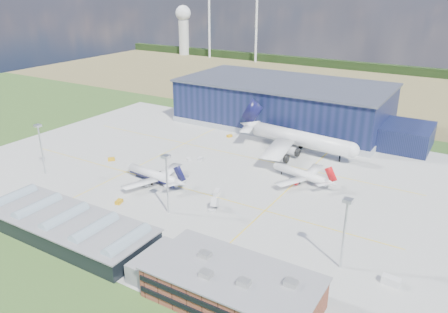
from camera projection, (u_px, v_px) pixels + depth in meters
ground at (193, 179)px, 191.11m from camera, size 600.00×600.00×0.00m
apron at (206, 171)px, 199.05m from camera, size 220.00×160.00×0.08m
farmland at (344, 86)px, 366.02m from camera, size 600.00×220.00×0.01m
treeline at (369, 67)px, 428.15m from camera, size 600.00×8.00×8.00m
horizon_dressing at (203, 27)px, 505.10m from camera, size 440.20×18.00×70.00m
hangar at (288, 106)px, 260.87m from camera, size 145.00×62.00×26.10m
ops_building at (232, 287)px, 115.06m from camera, size 46.00×23.00×10.90m
glass_concourse at (73, 228)px, 145.17m from camera, size 78.00×23.00×8.60m
light_mast_west at (40, 141)px, 190.61m from camera, size 2.60×2.60×23.00m
light_mast_center at (167, 175)px, 156.77m from camera, size 2.60×2.60×23.00m
light_mast_east at (345, 222)px, 125.35m from camera, size 2.60×2.60×23.00m
airliner_navy at (153, 170)px, 185.28m from camera, size 37.59×36.91×11.25m
airliner_red at (301, 170)px, 186.59m from camera, size 38.76×38.23×10.63m
airliner_widebody at (301, 131)px, 217.41m from camera, size 76.17×74.88×22.34m
gse_tug_a at (119, 202)px, 169.09m from camera, size 2.87×3.76×1.39m
gse_tug_b at (111, 159)px, 210.42m from camera, size 3.79×3.90×1.42m
gse_van_a at (198, 242)px, 141.38m from camera, size 6.23×4.37×2.49m
gse_cart_a at (200, 159)px, 210.63m from camera, size 3.00×3.81×1.46m
gse_van_b at (217, 193)px, 175.88m from camera, size 3.37×4.94×2.07m
gse_tug_c at (229, 136)px, 242.99m from camera, size 2.68×3.44×1.32m
gse_cart_b at (188, 159)px, 211.08m from camera, size 3.23×2.76×1.18m
gse_van_c at (391, 281)px, 123.06m from camera, size 5.26×2.86×2.43m
airstair at (215, 205)px, 164.71m from camera, size 3.79×5.84×3.48m
car_a at (300, 293)px, 119.18m from camera, size 3.61×1.79×1.18m
car_b at (87, 215)px, 159.19m from camera, size 4.15×2.07×1.31m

